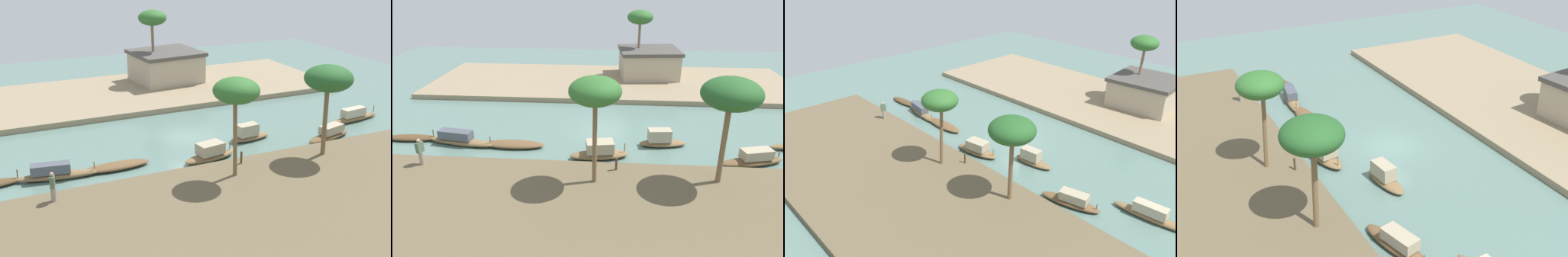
# 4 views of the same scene
# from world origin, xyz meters

# --- Properties ---
(river_water) EXTENTS (63.35, 63.35, 0.00)m
(river_water) POSITION_xyz_m (0.00, 0.00, 0.00)
(river_water) COLOR slate
(river_water) RESTS_ON ground
(riverbank_left) EXTENTS (38.16, 13.14, 0.47)m
(riverbank_left) POSITION_xyz_m (0.00, -12.60, 0.24)
(riverbank_left) COLOR brown
(riverbank_left) RESTS_ON ground
(riverbank_right) EXTENTS (38.16, 13.14, 0.47)m
(riverbank_right) POSITION_xyz_m (0.00, 12.60, 0.24)
(riverbank_right) COLOR #937F60
(riverbank_right) RESTS_ON ground
(sampan_midstream) EXTENTS (4.02, 1.87, 1.21)m
(sampan_midstream) POSITION_xyz_m (-0.41, -4.62, 0.47)
(sampan_midstream) COLOR brown
(sampan_midstream) RESTS_ON river_water
(sampan_open_hull) EXTENTS (4.36, 2.08, 1.06)m
(sampan_open_hull) POSITION_xyz_m (9.40, -4.76, 0.40)
(sampan_open_hull) COLOR brown
(sampan_open_hull) RESTS_ON river_water
(sampan_foreground) EXTENTS (3.83, 1.15, 0.85)m
(sampan_foreground) POSITION_xyz_m (-14.23, -2.92, 0.19)
(sampan_foreground) COLOR brown
(sampan_foreground) RESTS_ON river_water
(sampan_downstream_large) EXTENTS (5.14, 1.69, 1.06)m
(sampan_downstream_large) POSITION_xyz_m (-10.39, -3.37, 0.41)
(sampan_downstream_large) COLOR brown
(sampan_downstream_large) RESTS_ON river_water
(sampan_upstream_small) EXTENTS (4.36, 1.28, 0.42)m
(sampan_upstream_small) POSITION_xyz_m (-6.52, -3.45, 0.21)
(sampan_upstream_small) COLOR brown
(sampan_upstream_small) RESTS_ON river_water
(sampan_near_left_bank) EXTENTS (3.39, 1.39, 1.26)m
(sampan_near_left_bank) POSITION_xyz_m (3.84, -2.46, 0.48)
(sampan_near_left_bank) COLOR brown
(sampan_near_left_bank) RESTS_ON river_water
(person_on_near_bank) EXTENTS (0.37, 0.50, 1.71)m
(person_on_near_bank) POSITION_xyz_m (-11.16, -7.16, 1.31)
(person_on_near_bank) COLOR gray
(person_on_near_bank) RESTS_ON riverbank_left
(mooring_post) EXTENTS (0.14, 0.14, 0.80)m
(mooring_post) POSITION_xyz_m (0.70, -6.91, 0.87)
(mooring_post) COLOR #4C3823
(mooring_post) RESTS_ON riverbank_left
(palm_tree_left_near) EXTENTS (2.77, 2.77, 6.06)m
(palm_tree_left_near) POSITION_xyz_m (-0.51, -8.21, 5.70)
(palm_tree_left_near) COLOR brown
(palm_tree_left_near) RESTS_ON riverbank_left
(palm_tree_left_far) EXTENTS (3.12, 3.12, 6.04)m
(palm_tree_left_far) POSITION_xyz_m (6.44, -7.75, 5.59)
(palm_tree_left_far) COLOR brown
(palm_tree_left_far) RESTS_ON riverbank_left
(palm_tree_right_tall) EXTENTS (2.79, 2.79, 7.11)m
(palm_tree_right_tall) POSITION_xyz_m (2.96, 15.15, 6.69)
(palm_tree_right_tall) COLOR #7F6647
(palm_tree_right_tall) RESTS_ON riverbank_right
(riverside_building) EXTENTS (6.91, 6.51, 3.03)m
(riverside_building) POSITION_xyz_m (4.11, 14.71, 2.01)
(riverside_building) COLOR tan
(riverside_building) RESTS_ON riverbank_right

